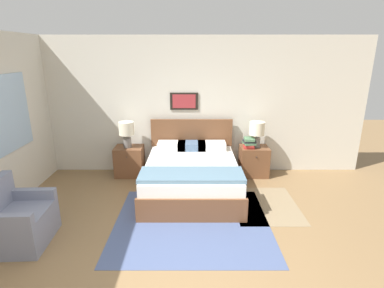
# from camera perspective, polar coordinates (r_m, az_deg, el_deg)

# --- Properties ---
(wall_back) EXTENTS (7.29, 0.09, 2.60)m
(wall_back) POSITION_cam_1_polar(r_m,az_deg,el_deg) (5.81, -2.81, 7.18)
(wall_back) COLOR beige
(wall_back) RESTS_ON ground_plane
(area_rug_main) EXTENTS (2.15, 1.94, 0.01)m
(area_rug_main) POSITION_cam_1_polar(r_m,az_deg,el_deg) (4.36, 0.15, -14.69)
(area_rug_main) COLOR #47567F
(area_rug_main) RESTS_ON ground_plane
(area_rug_bedside) EXTENTS (0.98, 1.23, 0.01)m
(area_rug_bedside) POSITION_cam_1_polar(r_m,az_deg,el_deg) (4.93, 14.02, -11.19)
(area_rug_bedside) COLOR #897556
(area_rug_bedside) RESTS_ON ground_plane
(bed) EXTENTS (1.57, 1.93, 1.07)m
(bed) POSITION_cam_1_polar(r_m,az_deg,el_deg) (5.10, 0.12, -5.93)
(bed) COLOR brown
(bed) RESTS_ON ground_plane
(armchair) EXTENTS (0.69, 0.79, 0.83)m
(armchair) POSITION_cam_1_polar(r_m,az_deg,el_deg) (4.39, -30.09, -12.64)
(armchair) COLOR gray
(armchair) RESTS_ON ground_plane
(nightstand_near_window) EXTENTS (0.53, 0.45, 0.57)m
(nightstand_near_window) POSITION_cam_1_polar(r_m,az_deg,el_deg) (5.91, -11.60, -3.19)
(nightstand_near_window) COLOR brown
(nightstand_near_window) RESTS_ON ground_plane
(nightstand_by_door) EXTENTS (0.53, 0.45, 0.57)m
(nightstand_by_door) POSITION_cam_1_polar(r_m,az_deg,el_deg) (5.90, 11.88, -3.22)
(nightstand_by_door) COLOR brown
(nightstand_by_door) RESTS_ON ground_plane
(table_lamp_near_window) EXTENTS (0.28, 0.28, 0.49)m
(table_lamp_near_window) POSITION_cam_1_polar(r_m,az_deg,el_deg) (5.72, -12.14, 2.47)
(table_lamp_near_window) COLOR slate
(table_lamp_near_window) RESTS_ON nightstand_near_window
(table_lamp_by_door) EXTENTS (0.28, 0.28, 0.49)m
(table_lamp_by_door) POSITION_cam_1_polar(r_m,az_deg,el_deg) (5.71, 12.44, 2.44)
(table_lamp_by_door) COLOR slate
(table_lamp_by_door) RESTS_ON nightstand_by_door
(book_thick_bottom) EXTENTS (0.21, 0.22, 0.04)m
(book_thick_bottom) POSITION_cam_1_polar(r_m,az_deg,el_deg) (5.74, 10.98, -0.50)
(book_thick_bottom) COLOR #B7332D
(book_thick_bottom) RESTS_ON nightstand_by_door
(book_hardcover_middle) EXTENTS (0.15, 0.26, 0.04)m
(book_hardcover_middle) POSITION_cam_1_polar(r_m,az_deg,el_deg) (5.73, 11.00, -0.14)
(book_hardcover_middle) COLOR #B7332D
(book_hardcover_middle) RESTS_ON book_thick_bottom
(book_novel_upper) EXTENTS (0.24, 0.29, 0.03)m
(book_novel_upper) POSITION_cam_1_polar(r_m,az_deg,el_deg) (5.72, 11.02, 0.19)
(book_novel_upper) COLOR #4C7551
(book_novel_upper) RESTS_ON book_hardcover_middle
(book_slim_near_top) EXTENTS (0.23, 0.23, 0.04)m
(book_slim_near_top) POSITION_cam_1_polar(r_m,az_deg,el_deg) (5.71, 11.04, 0.53)
(book_slim_near_top) COLOR #232328
(book_slim_near_top) RESTS_ON book_novel_upper
(book_paperback_top) EXTENTS (0.20, 0.25, 0.04)m
(book_paperback_top) POSITION_cam_1_polar(r_m,az_deg,el_deg) (5.70, 11.06, 0.92)
(book_paperback_top) COLOR #4C7551
(book_paperback_top) RESTS_ON book_slim_near_top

